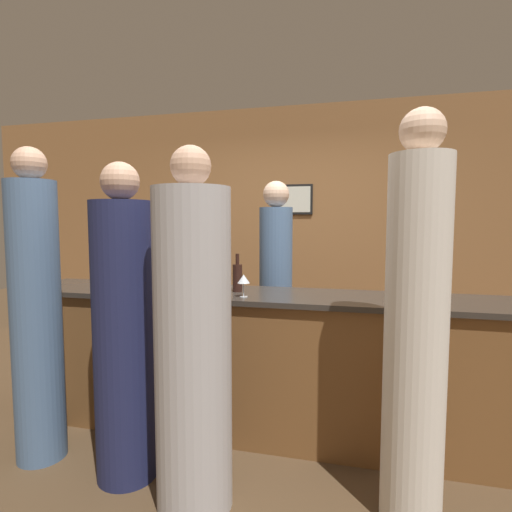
{
  "coord_description": "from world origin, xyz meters",
  "views": [
    {
      "loc": [
        0.7,
        -2.67,
        1.48
      ],
      "look_at": [
        0.02,
        0.1,
        1.25
      ],
      "focal_mm": 28.0,
      "sensor_mm": 36.0,
      "label": 1
    }
  ],
  "objects_px": {
    "bartender": "(276,292)",
    "guest_1": "(36,314)",
    "guest_2": "(124,334)",
    "guest_0": "(416,331)",
    "guest_3": "(193,345)",
    "wine_bottle_0": "(237,277)"
  },
  "relations": [
    {
      "from": "guest_2",
      "to": "guest_3",
      "type": "bearing_deg",
      "value": -15.03
    },
    {
      "from": "bartender",
      "to": "guest_2",
      "type": "bearing_deg",
      "value": 66.15
    },
    {
      "from": "guest_0",
      "to": "guest_1",
      "type": "distance_m",
      "value": 2.2
    },
    {
      "from": "guest_1",
      "to": "guest_2",
      "type": "height_order",
      "value": "guest_1"
    },
    {
      "from": "bartender",
      "to": "wine_bottle_0",
      "type": "bearing_deg",
      "value": 78.45
    },
    {
      "from": "bartender",
      "to": "wine_bottle_0",
      "type": "distance_m",
      "value": 0.74
    },
    {
      "from": "bartender",
      "to": "guest_1",
      "type": "height_order",
      "value": "guest_1"
    },
    {
      "from": "guest_0",
      "to": "wine_bottle_0",
      "type": "distance_m",
      "value": 1.29
    },
    {
      "from": "guest_1",
      "to": "guest_2",
      "type": "distance_m",
      "value": 0.64
    },
    {
      "from": "guest_2",
      "to": "guest_3",
      "type": "distance_m",
      "value": 0.5
    },
    {
      "from": "guest_2",
      "to": "guest_3",
      "type": "xyz_separation_m",
      "value": [
        0.48,
        -0.13,
        0.01
      ]
    },
    {
      "from": "guest_3",
      "to": "guest_1",
      "type": "bearing_deg",
      "value": 171.63
    },
    {
      "from": "guest_2",
      "to": "guest_0",
      "type": "bearing_deg",
      "value": 1.08
    },
    {
      "from": "guest_2",
      "to": "wine_bottle_0",
      "type": "xyz_separation_m",
      "value": [
        0.47,
        0.69,
        0.25
      ]
    },
    {
      "from": "guest_0",
      "to": "guest_3",
      "type": "height_order",
      "value": "guest_0"
    },
    {
      "from": "guest_1",
      "to": "bartender",
      "type": "bearing_deg",
      "value": 47.34
    },
    {
      "from": "guest_2",
      "to": "bartender",
      "type": "bearing_deg",
      "value": 66.15
    },
    {
      "from": "guest_1",
      "to": "guest_3",
      "type": "height_order",
      "value": "guest_1"
    },
    {
      "from": "bartender",
      "to": "guest_1",
      "type": "bearing_deg",
      "value": 47.34
    },
    {
      "from": "guest_1",
      "to": "wine_bottle_0",
      "type": "bearing_deg",
      "value": 30.88
    },
    {
      "from": "guest_0",
      "to": "guest_1",
      "type": "xyz_separation_m",
      "value": [
        -2.2,
        0.01,
        -0.04
      ]
    },
    {
      "from": "guest_1",
      "to": "guest_2",
      "type": "xyz_separation_m",
      "value": [
        0.63,
        -0.03,
        -0.07
      ]
    }
  ]
}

